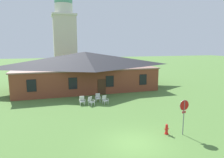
{
  "coord_description": "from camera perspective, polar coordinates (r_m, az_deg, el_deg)",
  "views": [
    {
      "loc": [
        -5.28,
        -11.81,
        6.55
      ],
      "look_at": [
        1.08,
        8.55,
        3.01
      ],
      "focal_mm": 32.48,
      "sensor_mm": 36.0,
      "label": 1
    }
  ],
  "objects": [
    {
      "name": "ground_plane",
      "position": [
        14.5,
        6.3,
        -17.49
      ],
      "size": [
        200.0,
        200.0,
        0.0
      ],
      "primitive_type": "plane",
      "color": "#517A38"
    },
    {
      "name": "brick_building",
      "position": [
        31.46,
        -7.59,
        2.6
      ],
      "size": [
        20.55,
        10.4,
        5.6
      ],
      "color": "brown",
      "rests_on": "ground"
    },
    {
      "name": "dome_tower",
      "position": [
        46.97,
        -13.18,
        11.75
      ],
      "size": [
        5.18,
        5.18,
        18.94
      ],
      "color": "beige",
      "rests_on": "ground"
    },
    {
      "name": "stop_sign",
      "position": [
        15.83,
        19.61,
        -8.27
      ],
      "size": [
        0.8,
        0.1,
        2.66
      ],
      "color": "slate",
      "rests_on": "ground"
    },
    {
      "name": "lawn_chair_by_porch",
      "position": [
        22.98,
        -8.42,
        -5.94
      ],
      "size": [
        0.65,
        0.68,
        0.96
      ],
      "color": "silver",
      "rests_on": "ground"
    },
    {
      "name": "lawn_chair_near_door",
      "position": [
        22.61,
        -5.98,
        -6.15
      ],
      "size": [
        0.82,
        0.85,
        0.96
      ],
      "color": "silver",
      "rests_on": "ground"
    },
    {
      "name": "lawn_chair_left_end",
      "position": [
        24.01,
        -4.0,
        -5.19
      ],
      "size": [
        0.71,
        0.74,
        0.96
      ],
      "color": "white",
      "rests_on": "ground"
    },
    {
      "name": "lawn_chair_middle",
      "position": [
        23.06,
        -2.03,
        -5.79
      ],
      "size": [
        0.73,
        0.78,
        0.96
      ],
      "color": "silver",
      "rests_on": "ground"
    },
    {
      "name": "fire_hydrant",
      "position": [
        16.07,
        15.12,
        -13.51
      ],
      "size": [
        0.36,
        0.28,
        0.79
      ],
      "color": "red",
      "rests_on": "ground"
    }
  ]
}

